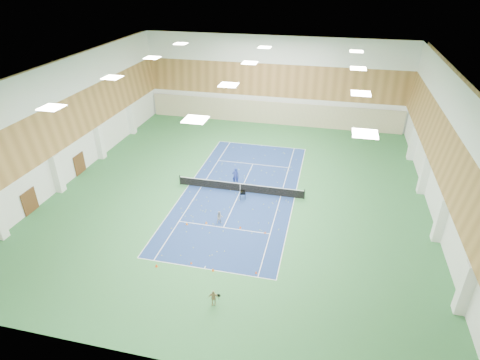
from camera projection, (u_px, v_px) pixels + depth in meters
The scene contains 22 objects.
ground at pixel (240, 192), 40.39m from camera, with size 40.00×40.00×0.00m, color #2D6937.
room_shell at pixel (240, 136), 37.51m from camera, with size 36.00×40.00×12.00m, color white, non-canonical shape.
wood_cladding at pixel (240, 116), 36.56m from camera, with size 36.00×40.00×8.00m, color #A1703B, non-canonical shape.
ceiling_light_grid at pixel (240, 73), 34.68m from camera, with size 21.40×25.40×0.06m, color white, non-canonical shape.
court_surface at pixel (240, 191), 40.39m from camera, with size 10.97×23.77×0.01m, color navy.
tennis_balls_scatter at pixel (240, 191), 40.37m from camera, with size 10.57×22.77×0.07m, color #C2D324, non-canonical shape.
tennis_net at pixel (240, 187), 40.13m from camera, with size 12.80×0.10×1.10m, color black, non-canonical shape.
back_curtain at pixel (272, 113), 56.50m from camera, with size 35.40×0.16×3.20m, color #C6B793.
door_left_a at pixel (30, 201), 36.63m from camera, with size 0.08×1.80×2.20m, color #593319.
door_left_b at pixel (80, 164), 43.46m from camera, with size 0.08×1.80×2.20m, color #593319.
coach at pixel (235, 176), 41.36m from camera, with size 0.68×0.45×1.87m, color navy.
child_court at pixel (220, 217), 35.24m from camera, with size 0.58×0.45×1.19m, color #9B9CA4.
child_apron at pixel (213, 298), 26.81m from camera, with size 0.71×0.30×1.22m, color tan.
ball_cart at pixel (243, 195), 38.89m from camera, with size 0.54×0.54×0.94m, color black, non-canonical shape.
cone_svc_a at pixel (187, 223), 35.26m from camera, with size 0.21×0.21×0.23m, color orange.
cone_svc_b at pixel (206, 222), 35.42m from camera, with size 0.22×0.22×0.24m, color orange.
cone_svc_c at pixel (240, 227), 34.79m from camera, with size 0.20×0.20×0.22m, color #FF5C0D.
cone_svc_d at pixel (265, 232), 34.14m from camera, with size 0.18×0.18×0.20m, color #EC560C.
cone_base_a at pixel (156, 265), 30.40m from camera, with size 0.22×0.22×0.25m, color #FF4A0D.
cone_base_b at pixel (191, 263), 30.71m from camera, with size 0.18×0.18×0.20m, color #FF5E0D.
cone_base_c at pixel (213, 270), 29.99m from camera, with size 0.21×0.21×0.23m, color orange.
cone_base_d at pixel (256, 272), 29.75m from camera, with size 0.18×0.18×0.20m, color #F24B0C.
Camera 1 is at (7.96, -33.97, 20.39)m, focal length 30.00 mm.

